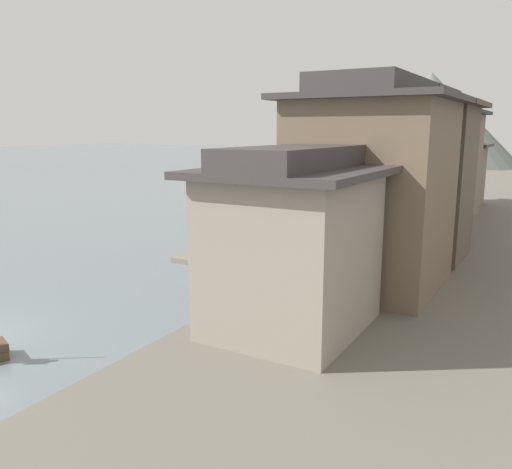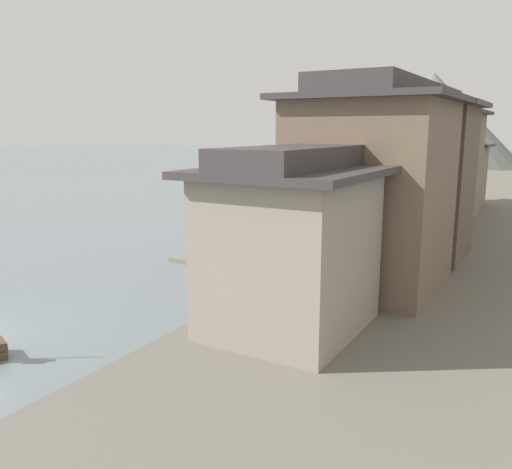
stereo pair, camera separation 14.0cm
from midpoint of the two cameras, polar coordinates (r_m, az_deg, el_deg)
The scene contains 11 objects.
boat_moored_nearest at distance 49.16m, azimuth 2.58°, elevation 2.80°, with size 3.89×1.02×0.51m.
boat_moored_second at distance 39.55m, azimuth 10.25°, elevation 0.52°, with size 1.50×4.90×0.57m.
boat_moored_third at distance 64.47m, azimuth 19.01°, elevation 4.21°, with size 1.92×4.73×0.39m.
boat_moored_far at distance 57.68m, azimuth 5.28°, elevation 4.11°, with size 5.45×1.97×0.74m.
house_waterfront_nearest at distance 17.36m, azimuth 3.72°, elevation -0.79°, with size 5.69×6.34×6.14m.
house_waterfront_second at distance 22.82m, azimuth 12.43°, elevation 5.18°, with size 6.98×7.46×8.74m.
house_waterfront_tall at distance 29.07m, azimuth 16.45°, elevation 6.30°, with size 7.03×5.85×8.74m.
house_waterfront_narrow at distance 36.12m, azimuth 18.01°, elevation 7.10°, with size 5.54×8.36×8.74m.
house_waterfront_far at distance 43.37m, azimuth 20.10°, elevation 7.62°, with size 5.51×6.65×8.74m.
house_waterfront_end at distance 50.18m, azimuth 21.21°, elevation 6.49°, with size 5.17×5.82×6.14m.
hill_far_west at distance 120.41m, azimuth 18.38°, elevation 11.90°, with size 37.94×37.94×19.42m, color slate.
Camera 1 is at (18.03, -10.09, 7.55)m, focal length 36.51 mm.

